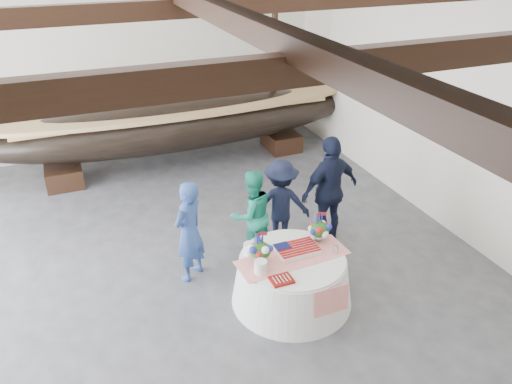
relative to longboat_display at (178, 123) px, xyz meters
name	(u,v)px	position (x,y,z in m)	size (l,w,h in m)	color
floor	(183,292)	(-1.15, -4.54, -1.03)	(10.00, 12.00, 0.01)	#3D3D42
wall_back	(110,59)	(-1.15, 1.46, 1.22)	(10.00, 0.02, 4.50)	silver
wall_right	(469,111)	(3.85, -4.54, 1.22)	(0.02, 12.00, 4.50)	silver
pavilion_structure	(146,10)	(-1.15, -3.76, 2.97)	(9.80, 11.76, 4.50)	black
longboat_display	(178,123)	(0.00, 0.00, 0.00)	(8.60, 1.72, 1.61)	black
banquet_table	(292,279)	(0.31, -5.31, -0.65)	(1.78, 1.78, 0.77)	silver
tabletop_items	(288,245)	(0.30, -5.19, -0.12)	(1.67, 0.95, 0.40)	red
guest_woman_blue	(189,231)	(-0.91, -4.19, -0.19)	(0.61, 0.40, 1.67)	navy
guest_woman_teal	(252,214)	(0.21, -3.98, -0.25)	(0.76, 0.59, 1.55)	#1D9677
guest_man_left	(281,204)	(0.79, -3.85, -0.24)	(1.02, 0.59, 1.58)	black
guest_man_right	(330,190)	(1.61, -4.05, -0.05)	(1.14, 0.48, 1.95)	black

